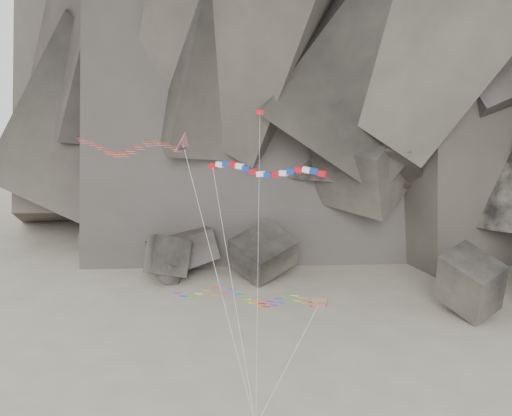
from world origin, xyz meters
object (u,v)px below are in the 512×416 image
(parafoil_kite, at_px, (241,295))
(pennant_kite, at_px, (259,175))
(delta_kite, at_px, (125,146))
(banner_kite, at_px, (265,171))

(parafoil_kite, xyz_separation_m, pennant_kite, (1.71, -0.14, 10.85))
(delta_kite, distance_m, parafoil_kite, 16.37)
(banner_kite, height_order, pennant_kite, pennant_kite)
(delta_kite, relative_size, parafoil_kite, 1.61)
(parafoil_kite, distance_m, pennant_kite, 10.99)
(delta_kite, bearing_deg, parafoil_kite, 21.96)
(parafoil_kite, bearing_deg, delta_kite, -166.61)
(delta_kite, xyz_separation_m, pennant_kite, (11.67, 1.25, -2.07))
(delta_kite, distance_m, banner_kite, 12.43)
(delta_kite, relative_size, pennant_kite, 0.93)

